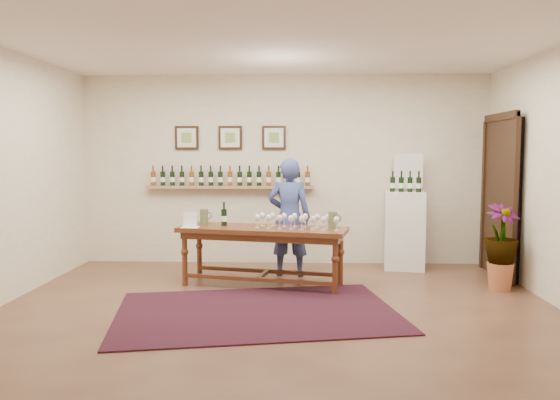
{
  "coord_description": "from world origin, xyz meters",
  "views": [
    {
      "loc": [
        0.23,
        -5.64,
        1.66
      ],
      "look_at": [
        0.0,
        0.8,
        1.1
      ],
      "focal_mm": 35.0,
      "sensor_mm": 36.0,
      "label": 1
    }
  ],
  "objects_px": {
    "tasting_table": "(263,236)",
    "person": "(289,217)",
    "display_pedestal": "(404,230)",
    "potted_plant": "(501,247)"
  },
  "relations": [
    {
      "from": "tasting_table",
      "to": "person",
      "type": "height_order",
      "value": "person"
    },
    {
      "from": "display_pedestal",
      "to": "potted_plant",
      "type": "relative_size",
      "value": 1.22
    },
    {
      "from": "tasting_table",
      "to": "person",
      "type": "relative_size",
      "value": 1.37
    },
    {
      "from": "tasting_table",
      "to": "potted_plant",
      "type": "bearing_deg",
      "value": 9.68
    },
    {
      "from": "potted_plant",
      "to": "display_pedestal",
      "type": "bearing_deg",
      "value": 126.95
    },
    {
      "from": "tasting_table",
      "to": "display_pedestal",
      "type": "bearing_deg",
      "value": 41.55
    },
    {
      "from": "display_pedestal",
      "to": "person",
      "type": "relative_size",
      "value": 0.7
    },
    {
      "from": "display_pedestal",
      "to": "potted_plant",
      "type": "bearing_deg",
      "value": -53.05
    },
    {
      "from": "tasting_table",
      "to": "person",
      "type": "bearing_deg",
      "value": 73.25
    },
    {
      "from": "display_pedestal",
      "to": "potted_plant",
      "type": "distance_m",
      "value": 1.54
    }
  ]
}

